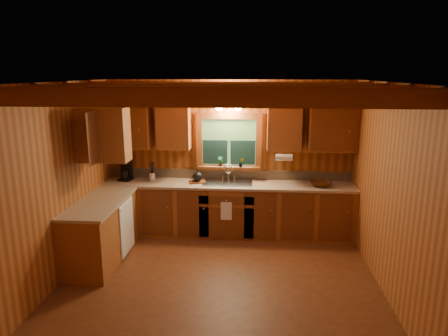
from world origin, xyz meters
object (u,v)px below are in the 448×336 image
sink (228,186)px  coffee_maker (126,170)px  cutting_board (198,182)px  wicker_basket (320,183)px

sink → coffee_maker: 1.79m
coffee_maker → cutting_board: bearing=9.7°
coffee_maker → wicker_basket: (3.29, -0.14, -0.13)m
cutting_board → wicker_basket: wicker_basket is taller
sink → wicker_basket: size_ratio=2.39×
cutting_board → wicker_basket: bearing=-18.9°
sink → coffee_maker: coffee_maker is taller
cutting_board → wicker_basket: (2.03, -0.05, 0.03)m
sink → wicker_basket: sink is taller
sink → cutting_board: sink is taller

